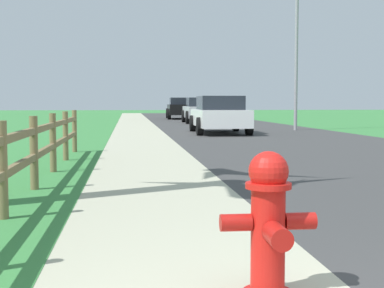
% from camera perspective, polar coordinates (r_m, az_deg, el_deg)
% --- Properties ---
extents(ground_plane, '(120.00, 120.00, 0.00)m').
position_cam_1_polar(ground_plane, '(27.06, -3.49, 1.71)').
color(ground_plane, '#377F3E').
extents(road_asphalt, '(7.00, 66.00, 0.01)m').
position_cam_1_polar(road_asphalt, '(29.43, 3.13, 1.92)').
color(road_asphalt, '#3B3B3B').
rests_on(road_asphalt, ground).
extents(curb_concrete, '(6.00, 66.00, 0.01)m').
position_cam_1_polar(curb_concrete, '(29.06, -9.62, 1.83)').
color(curb_concrete, '#B0AF94').
rests_on(curb_concrete, ground).
extents(grass_verge, '(5.00, 66.00, 0.00)m').
position_cam_1_polar(grass_verge, '(29.19, -12.56, 1.81)').
color(grass_verge, '#377F3E').
rests_on(grass_verge, ground).
extents(fire_hydrant, '(0.58, 0.48, 0.88)m').
position_cam_1_polar(fire_hydrant, '(3.47, 7.71, -7.68)').
color(fire_hydrant, red).
rests_on(fire_hydrant, ground).
extents(rail_fence, '(0.11, 11.74, 1.00)m').
position_cam_1_polar(rail_fence, '(7.87, -15.61, -0.32)').
color(rail_fence, brown).
rests_on(rail_fence, ground).
extents(parked_suv_white, '(2.08, 4.73, 1.41)m').
position_cam_1_polar(parked_suv_white, '(21.61, 2.76, 2.98)').
color(parked_suv_white, white).
rests_on(parked_suv_white, ground).
extents(parked_car_silver, '(2.14, 4.22, 1.45)m').
position_cam_1_polar(parked_car_silver, '(32.45, 1.03, 3.42)').
color(parked_car_silver, '#B7BABF').
rests_on(parked_car_silver, ground).
extents(parked_car_black, '(2.16, 4.80, 1.51)m').
position_cam_1_polar(parked_car_black, '(40.47, -1.09, 3.64)').
color(parked_car_black, black).
rests_on(parked_car_black, ground).
extents(street_lamp, '(1.17, 0.20, 7.38)m').
position_cam_1_polar(street_lamp, '(24.61, 10.69, 11.45)').
color(street_lamp, gray).
rests_on(street_lamp, ground).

